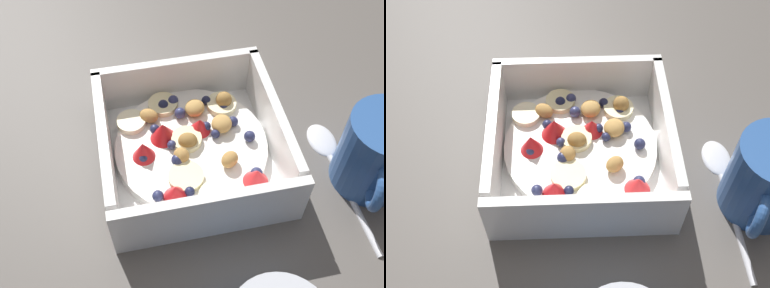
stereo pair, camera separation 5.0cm
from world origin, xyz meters
TOP-DOWN VIEW (x-y plane):
  - ground_plane at (0.00, 0.00)m, footprint 2.40×2.40m
  - fruit_bowl at (-0.01, 0.00)m, footprint 0.19×0.19m
  - spoon at (-0.17, 0.03)m, footprint 0.03×0.17m
  - coffee_mug at (-0.20, 0.07)m, footprint 0.08×0.10m

SIDE VIEW (x-z plane):
  - ground_plane at x=0.00m, z-range 0.00..0.00m
  - spoon at x=-0.17m, z-range 0.00..0.01m
  - fruit_bowl at x=-0.01m, z-range -0.01..0.06m
  - coffee_mug at x=-0.20m, z-range 0.00..0.09m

